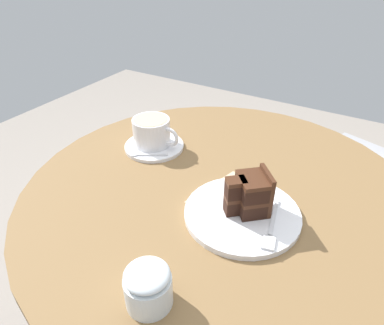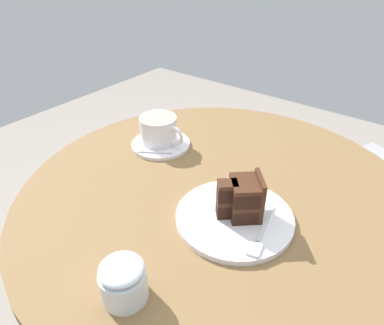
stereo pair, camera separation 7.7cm
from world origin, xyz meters
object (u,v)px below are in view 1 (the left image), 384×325
object	(u,v)px
teaspoon	(144,155)
napkin	(242,204)
coffee_cup	(152,131)
fork	(271,229)
sugar_pot	(148,286)
cake_plate	(242,214)
cake_slice	(251,194)
saucer	(154,146)

from	to	relation	value
teaspoon	napkin	distance (m)	0.29
coffee_cup	fork	distance (m)	0.41
teaspoon	sugar_pot	world-z (taller)	sugar_pot
coffee_cup	cake_plate	xyz separation A→B (m)	(0.31, -0.13, -0.04)
coffee_cup	teaspoon	xyz separation A→B (m)	(0.01, -0.06, -0.03)
coffee_cup	cake_plate	distance (m)	0.34
cake_slice	fork	distance (m)	0.08
cake_plate	napkin	distance (m)	0.03
cake_slice	sugar_pot	world-z (taller)	cake_slice
napkin	teaspoon	bearing A→B (deg)	172.10
cake_plate	sugar_pot	distance (m)	0.25
cake_plate	napkin	xyz separation A→B (m)	(-0.01, 0.03, -0.00)
sugar_pot	saucer	bearing A→B (deg)	124.97
cake_plate	cake_slice	size ratio (longest dim) A/B	2.47
teaspoon	cake_plate	world-z (taller)	teaspoon
saucer	coffee_cup	size ratio (longest dim) A/B	1.19
coffee_cup	cake_plate	bearing A→B (deg)	-22.50
cake_slice	fork	world-z (taller)	cake_slice
saucer	fork	bearing A→B (deg)	-21.60
coffee_cup	fork	bearing A→B (deg)	-21.59
sugar_pot	teaspoon	bearing A→B (deg)	128.50
saucer	cake_plate	distance (m)	0.33
cake_plate	sugar_pot	world-z (taller)	sugar_pot
fork	sugar_pot	world-z (taller)	sugar_pot
cake_plate	sugar_pot	xyz separation A→B (m)	(-0.04, -0.25, 0.03)
coffee_cup	teaspoon	bearing A→B (deg)	-76.38
sugar_pot	coffee_cup	bearing A→B (deg)	125.36
saucer	cake_plate	size ratio (longest dim) A/B	0.67
saucer	teaspoon	distance (m)	0.06
sugar_pot	fork	bearing A→B (deg)	64.13
teaspoon	fork	xyz separation A→B (m)	(0.36, -0.09, 0.00)
teaspoon	cake_slice	xyz separation A→B (m)	(0.31, -0.06, 0.04)
napkin	saucer	bearing A→B (deg)	161.86
saucer	coffee_cup	distance (m)	0.04
cake_plate	cake_slice	world-z (taller)	cake_slice
cake_plate	fork	world-z (taller)	fork
fork	napkin	world-z (taller)	fork
fork	napkin	xyz separation A→B (m)	(-0.08, 0.05, -0.01)
fork	sugar_pot	distance (m)	0.25
saucer	cake_plate	world-z (taller)	cake_plate
teaspoon	cake_plate	size ratio (longest dim) A/B	0.37
coffee_cup	cake_plate	world-z (taller)	coffee_cup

